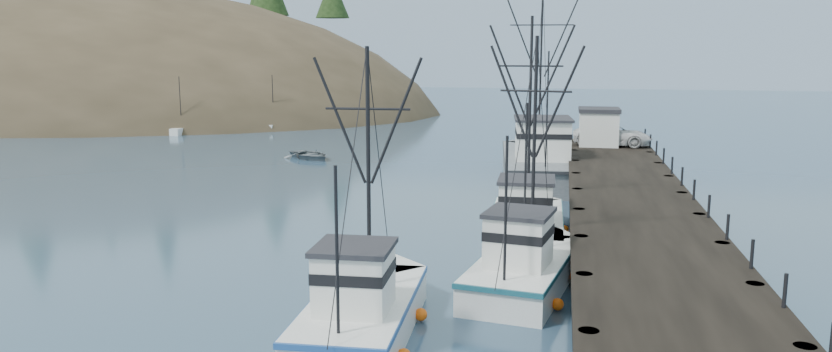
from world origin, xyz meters
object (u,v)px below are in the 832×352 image
at_px(motorboat, 310,159).
at_px(pickup_truck, 612,135).
at_px(trawler_far, 526,223).
at_px(pier_shed, 599,126).
at_px(trawler_near, 526,266).
at_px(trawler_mid, 364,308).
at_px(work_vessel, 539,162).
at_px(pier, 629,196).

bearing_deg(motorboat, pickup_truck, -56.05).
xyz_separation_m(trawler_far, pier_shed, (4.20, 21.34, 2.60)).
relative_size(trawler_near, trawler_mid, 1.04).
bearing_deg(motorboat, work_vessel, -68.73).
bearing_deg(trawler_mid, trawler_far, 70.47).
relative_size(trawler_far, pickup_truck, 1.93).
distance_m(trawler_mid, pickup_truck, 35.79).
distance_m(trawler_far, pickup_truck, 22.06).
distance_m(work_vessel, pier_shed, 6.20).
relative_size(pier, work_vessel, 2.55).
relative_size(work_vessel, pier_shed, 5.40).
bearing_deg(trawler_far, motorboat, 129.51).
bearing_deg(work_vessel, trawler_near, -89.24).
distance_m(pier, trawler_mid, 19.01).
distance_m(trawler_mid, pier_shed, 35.56).
xyz_separation_m(pickup_truck, motorboat, (-24.46, 1.98, -2.80)).
bearing_deg(trawler_mid, motorboat, 111.92).
relative_size(pickup_truck, motorboat, 1.23).
height_order(work_vessel, motorboat, work_vessel).
relative_size(trawler_near, work_vessel, 0.58).
xyz_separation_m(trawler_near, pier_shed, (3.85, 28.53, 2.60)).
relative_size(trawler_far, motorboat, 2.37).
height_order(trawler_mid, motorboat, trawler_mid).
bearing_deg(pier, motorboat, 140.52).
bearing_deg(pier, trawler_mid, -120.52).
height_order(trawler_near, trawler_far, trawler_far).
bearing_deg(pier_shed, trawler_far, -101.13).
xyz_separation_m(pier_shed, motorboat, (-23.43, 1.98, -3.42)).
distance_m(pier, pickup_truck, 18.04).
bearing_deg(trawler_mid, trawler_near, 49.56).
distance_m(trawler_mid, work_vessel, 30.69).
bearing_deg(pier, pickup_truck, 89.36).
relative_size(trawler_near, pier_shed, 3.14).
height_order(trawler_far, pickup_truck, trawler_far).
distance_m(trawler_near, pier_shed, 28.90).
height_order(pier, pier_shed, pier_shed).
distance_m(trawler_near, motorboat, 36.27).
bearing_deg(trawler_near, pickup_truck, 80.30).
height_order(work_vessel, pier_shed, work_vessel).
relative_size(trawler_mid, pier_shed, 3.01).
bearing_deg(pickup_truck, motorboat, 92.01).
bearing_deg(pier, work_vessel, 109.68).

